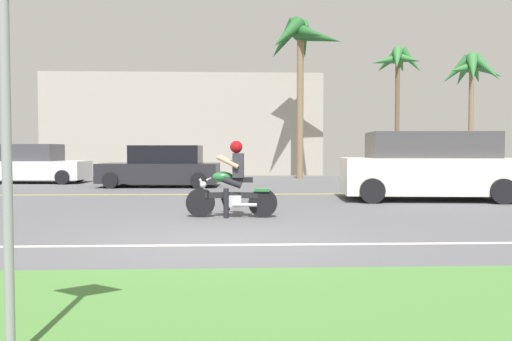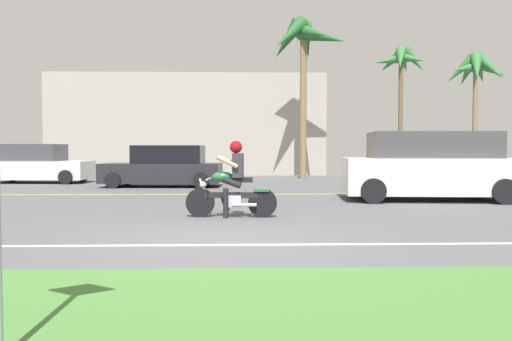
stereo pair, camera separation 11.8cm
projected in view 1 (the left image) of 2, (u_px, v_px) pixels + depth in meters
ground at (228, 216)px, 10.95m from camera, size 56.00×30.00×0.04m
grass_median at (215, 331)px, 3.86m from camera, size 56.00×3.80×0.06m
lane_line_near at (225, 245)px, 7.47m from camera, size 50.40×0.12×0.01m
lane_line_far at (230, 194)px, 15.83m from camera, size 50.40×0.12×0.01m
motorcyclist at (232, 185)px, 10.49m from camera, size 1.85×0.60×1.55m
suv_nearby at (428, 167)px, 14.07m from camera, size 4.79×2.55×1.84m
parked_car_0 at (33, 165)px, 21.12m from camera, size 4.28×2.18×1.58m
parked_car_1 at (162, 167)px, 19.02m from camera, size 4.39×2.18×1.51m
palm_tree_0 at (301, 44)px, 24.06m from camera, size 3.68×3.90×7.53m
palm_tree_1 at (472, 74)px, 24.47m from camera, size 2.99×2.86×5.86m
palm_tree_2 at (398, 67)px, 22.94m from camera, size 2.41×2.37×5.89m
street_sign at (5, 88)px, 3.15m from camera, size 0.62×0.06×2.90m
building_far at (186, 126)px, 28.70m from camera, size 14.56×4.00×5.32m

